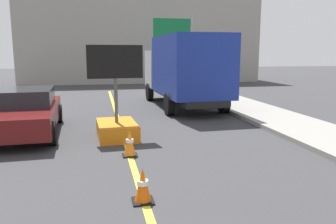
{
  "coord_description": "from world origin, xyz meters",
  "views": [
    {
      "loc": [
        -0.7,
        1.78,
        2.47
      ],
      "look_at": [
        0.33,
        6.72,
        1.59
      ],
      "focal_mm": 36.08,
      "sensor_mm": 36.0,
      "label": 1
    }
  ],
  "objects_px": {
    "traffic_cone_far_lane": "(130,143)",
    "arrow_board_trailer": "(117,121)",
    "highway_guide_sign": "(181,39)",
    "pickup_car": "(24,112)",
    "traffic_cone_mid_lane": "(143,185)",
    "box_truck": "(184,69)"
  },
  "relations": [
    {
      "from": "traffic_cone_far_lane",
      "to": "arrow_board_trailer",
      "type": "bearing_deg",
      "value": 96.06
    },
    {
      "from": "arrow_board_trailer",
      "to": "traffic_cone_far_lane",
      "type": "bearing_deg",
      "value": -83.94
    },
    {
      "from": "highway_guide_sign",
      "to": "pickup_car",
      "type": "bearing_deg",
      "value": -122.97
    },
    {
      "from": "highway_guide_sign",
      "to": "traffic_cone_far_lane",
      "type": "relative_size",
      "value": 7.51
    },
    {
      "from": "arrow_board_trailer",
      "to": "traffic_cone_far_lane",
      "type": "relative_size",
      "value": 4.06
    },
    {
      "from": "arrow_board_trailer",
      "to": "traffic_cone_mid_lane",
      "type": "relative_size",
      "value": 4.51
    },
    {
      "from": "traffic_cone_mid_lane",
      "to": "traffic_cone_far_lane",
      "type": "relative_size",
      "value": 0.9
    },
    {
      "from": "box_truck",
      "to": "highway_guide_sign",
      "type": "distance_m",
      "value": 8.51
    },
    {
      "from": "arrow_board_trailer",
      "to": "traffic_cone_mid_lane",
      "type": "distance_m",
      "value": 4.56
    },
    {
      "from": "pickup_car",
      "to": "traffic_cone_far_lane",
      "type": "xyz_separation_m",
      "value": [
        2.95,
        -2.97,
        -0.37
      ]
    },
    {
      "from": "pickup_car",
      "to": "traffic_cone_far_lane",
      "type": "relative_size",
      "value": 7.24
    },
    {
      "from": "arrow_board_trailer",
      "to": "traffic_cone_far_lane",
      "type": "height_order",
      "value": "arrow_board_trailer"
    },
    {
      "from": "arrow_board_trailer",
      "to": "pickup_car",
      "type": "bearing_deg",
      "value": 159.17
    },
    {
      "from": "traffic_cone_mid_lane",
      "to": "traffic_cone_far_lane",
      "type": "xyz_separation_m",
      "value": [
        0.03,
        2.63,
        0.03
      ]
    },
    {
      "from": "highway_guide_sign",
      "to": "traffic_cone_mid_lane",
      "type": "bearing_deg",
      "value": -105.7
    },
    {
      "from": "highway_guide_sign",
      "to": "traffic_cone_mid_lane",
      "type": "height_order",
      "value": "highway_guide_sign"
    },
    {
      "from": "arrow_board_trailer",
      "to": "box_truck",
      "type": "bearing_deg",
      "value": 56.66
    },
    {
      "from": "traffic_cone_far_lane",
      "to": "pickup_car",
      "type": "bearing_deg",
      "value": 134.82
    },
    {
      "from": "arrow_board_trailer",
      "to": "highway_guide_sign",
      "type": "bearing_deg",
      "value": 68.66
    },
    {
      "from": "arrow_board_trailer",
      "to": "box_truck",
      "type": "distance_m",
      "value": 6.27
    },
    {
      "from": "pickup_car",
      "to": "highway_guide_sign",
      "type": "height_order",
      "value": "highway_guide_sign"
    },
    {
      "from": "arrow_board_trailer",
      "to": "box_truck",
      "type": "relative_size",
      "value": 0.38
    }
  ]
}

